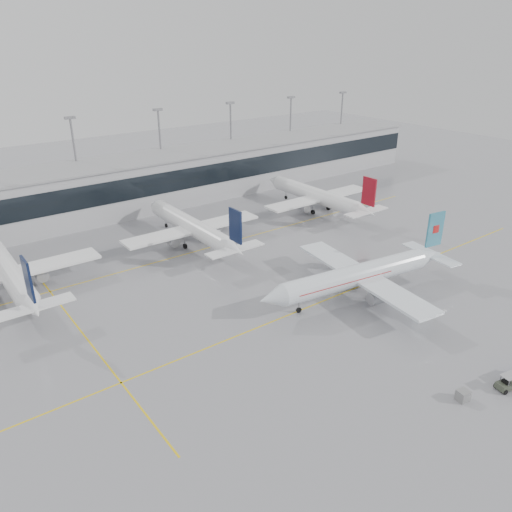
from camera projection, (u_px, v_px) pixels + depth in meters
ground at (302, 310)px, 78.57m from camera, size 320.00×320.00×0.00m
taxi_line_main at (302, 310)px, 78.57m from camera, size 120.00×0.25×0.01m
taxi_line_north at (203, 249)px, 100.50m from camera, size 120.00×0.25×0.01m
taxi_line_cross at (80, 330)px, 73.15m from camera, size 0.25×60.00×0.01m
terminal at (133, 185)px, 121.45m from camera, size 180.00×15.00×12.00m
terminal_glass at (146, 186)px, 115.32m from camera, size 180.00×0.20×5.00m
terminal_roof at (131, 160)px, 118.91m from camera, size 182.00×16.00×0.40m
light_masts at (120, 151)px, 122.83m from camera, size 156.40×1.00×22.60m
air_canada_jet at (362, 274)px, 81.58m from camera, size 37.41×30.38×11.85m
parked_jet_b at (9, 272)px, 82.56m from camera, size 29.64×36.96×11.72m
parked_jet_c at (192, 227)px, 101.68m from camera, size 29.64×36.96×11.72m
parked_jet_d at (318, 196)px, 120.81m from camera, size 29.64×36.96×11.72m
baggage_tug at (507, 384)px, 60.88m from camera, size 4.06×2.13×1.93m
gse_unit at (463, 396)px, 58.96m from camera, size 1.54×1.46×1.36m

